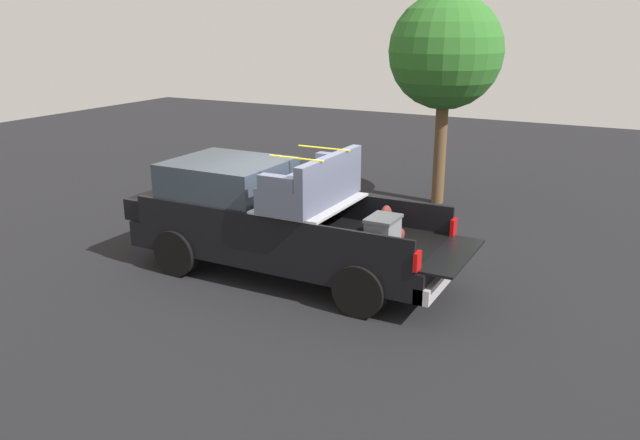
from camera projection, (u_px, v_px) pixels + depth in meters
ground_plane at (290, 275)px, 11.20m from camera, size 40.00×40.00×0.00m
pickup_truck at (270, 218)px, 11.07m from camera, size 6.05×2.08×2.23m
tree_background at (446, 53)px, 14.58m from camera, size 2.63×2.63×4.91m
trash_can at (228, 192)px, 14.68m from camera, size 0.60×0.60×0.98m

